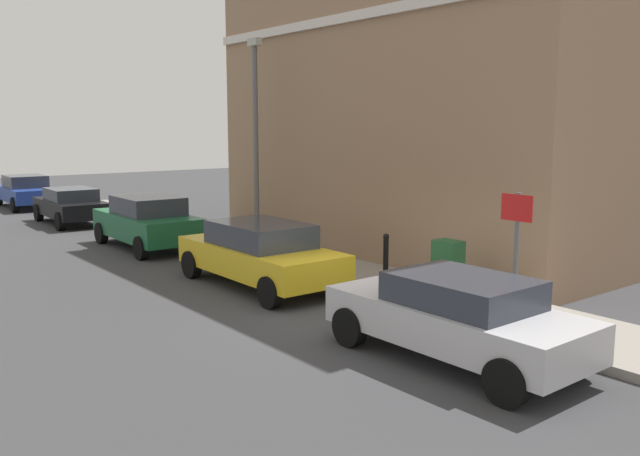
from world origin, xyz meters
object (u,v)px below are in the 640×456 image
car_black (71,205)px  car_blue (26,191)px  bollard_near_cabinet (386,255)px  street_sign (516,240)px  car_yellow (260,253)px  utility_cabinet (448,271)px  bollard_far_kerb (309,250)px  car_green (147,221)px  lamppost (256,134)px  car_silver (457,316)px

car_black → car_blue: bearing=1.2°
bollard_near_cabinet → street_sign: size_ratio=0.45×
car_blue → street_sign: (1.52, -24.00, 0.93)m
car_yellow → car_blue: car_yellow is taller
utility_cabinet → street_sign: (-0.70, -2.05, 0.98)m
bollard_near_cabinet → utility_cabinet: bearing=-93.1°
car_yellow → bollard_far_kerb: bearing=-98.2°
bollard_far_kerb → street_sign: street_sign is taller
car_green → utility_cabinet: car_green is taller
car_blue → utility_cabinet: size_ratio=3.68×
car_green → car_black: 6.29m
street_sign → utility_cabinet: bearing=71.1°
car_yellow → bollard_far_kerb: (1.22, -0.18, -0.05)m
car_yellow → lamppost: 4.87m
car_silver → bollard_far_kerb: (1.51, 5.64, -0.01)m
lamppost → car_black: bearing=105.5°
car_green → bollard_near_cabinet: car_green is taller
car_blue → car_silver: bearing=-178.8°
car_black → lamppost: bearing=-162.9°
street_sign → car_silver: bearing=-174.1°
car_silver → car_yellow: (0.29, 5.83, 0.04)m
bollard_near_cabinet → car_yellow: bearing=140.9°
car_green → bollard_near_cabinet: (2.19, -7.66, -0.09)m
bollard_near_cabinet → bollard_far_kerb: 1.83m
car_blue → bollard_near_cabinet: bearing=-172.0°
car_green → car_blue: bearing=1.8°
car_black → street_sign: bearing=-173.4°
car_green → lamppost: lamppost is taller
bollard_far_kerb → car_yellow: bearing=171.5°
car_silver → street_sign: bearing=-84.9°
car_blue → bollard_near_cabinet: car_blue is taller
car_green → utility_cabinet: bearing=-166.4°
car_green → lamppost: (2.23, -2.39, 2.51)m
car_yellow → car_black: (-0.21, 12.20, -0.06)m
car_blue → lamppost: 15.23m
car_silver → bollard_near_cabinet: 4.75m
car_black → car_blue: (0.04, 6.15, 0.03)m
utility_cabinet → bollard_near_cabinet: (0.10, 1.86, 0.02)m
car_silver → car_green: size_ratio=0.97×
car_black → lamppost: 9.37m
lamppost → bollard_far_kerb: bearing=-104.8°
car_yellow → bollard_near_cabinet: car_yellow is taller
car_green → car_blue: size_ratio=1.00×
bollard_near_cabinet → lamppost: 5.88m
utility_cabinet → lamppost: size_ratio=0.20×
car_black → car_blue: size_ratio=0.94×
lamppost → car_silver: bearing=-104.9°
utility_cabinet → bollard_far_kerb: 3.53m
car_black → bollard_near_cabinet: car_black is taller
car_black → car_blue: 6.15m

